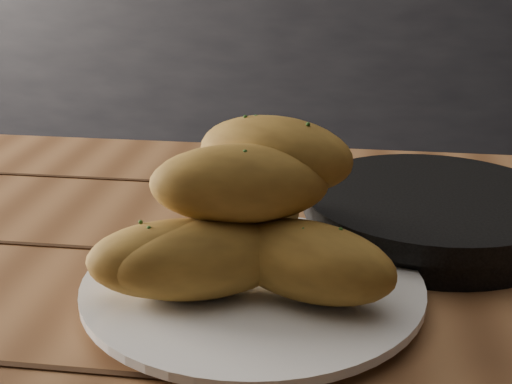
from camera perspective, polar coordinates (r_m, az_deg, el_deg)
name	(u,v)px	position (r m, az deg, el deg)	size (l,w,h in m)	color
counter	(274,84)	(2.91, 1.47, 8.67)	(2.80, 0.60, 0.90)	black
plate	(253,288)	(0.61, -0.26, -7.70)	(0.29, 0.29, 0.02)	white
bread_rolls	(243,223)	(0.59, -1.05, -2.53)	(0.26, 0.22, 0.14)	#A97B2E
skillet	(434,213)	(0.75, 14.06, -1.61)	(0.40, 0.26, 0.05)	black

